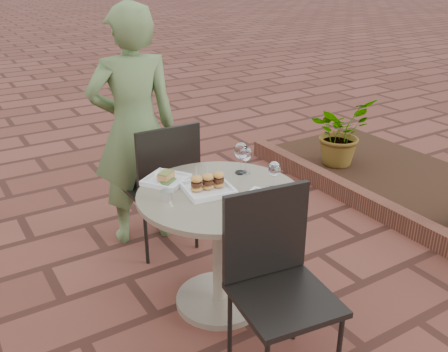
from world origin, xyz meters
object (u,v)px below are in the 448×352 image
plate_sliders (208,185)px  chair_near (275,271)px  cafe_table (219,232)px  diner (134,129)px  plate_tuna (265,204)px  plate_salmon (166,179)px  chair_far (163,178)px

plate_sliders → chair_near: bearing=-87.9°
chair_near → plate_sliders: (-0.02, 0.59, 0.22)m
cafe_table → diner: 1.04m
cafe_table → plate_sliders: 0.29m
chair_near → plate_tuna: bearing=72.3°
plate_salmon → plate_sliders: bearing=-59.0°
plate_sliders → plate_tuna: bearing=-63.6°
chair_near → plate_sliders: chair_near is taller
plate_sliders → plate_tuna: 0.35m
cafe_table → plate_sliders: bearing=133.7°
cafe_table → plate_tuna: (0.11, -0.27, 0.26)m
diner → plate_sliders: 0.94m
chair_near → plate_salmon: bearing=108.9°
cafe_table → plate_tuna: plate_tuna is taller
plate_salmon → plate_tuna: bearing=-61.6°
plate_sliders → plate_tuna: (0.16, -0.31, -0.02)m
cafe_table → plate_salmon: 0.42m
diner → plate_tuna: 1.26m
chair_far → plate_salmon: 0.51m
cafe_table → diner: size_ratio=0.54×
plate_sliders → cafe_table: bearing=-46.3°
plate_sliders → plate_salmon: bearing=121.0°
chair_far → chair_near: size_ratio=1.00×
plate_salmon → cafe_table: bearing=-56.6°
cafe_table → chair_far: (-0.01, 0.71, 0.07)m
diner → plate_sliders: diner is taller
chair_near → diner: bearing=100.0°
diner → plate_salmon: bearing=91.7°
chair_near → plate_sliders: size_ratio=3.31×
chair_far → plate_sliders: 0.70m
plate_salmon → plate_sliders: 0.27m
chair_near → diner: size_ratio=0.56×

